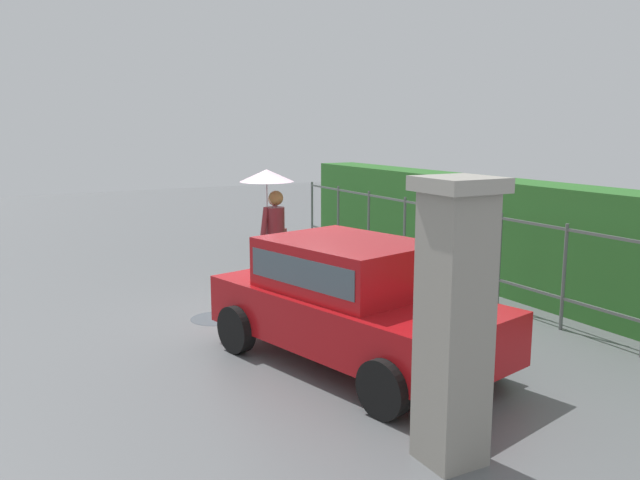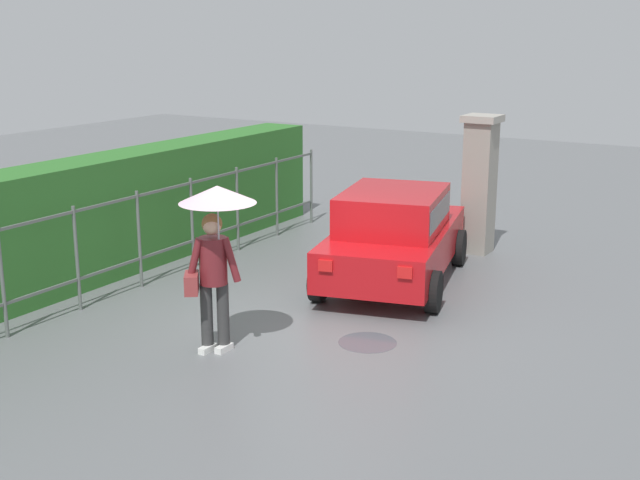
% 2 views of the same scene
% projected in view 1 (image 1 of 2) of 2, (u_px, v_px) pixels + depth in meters
% --- Properties ---
extents(ground_plane, '(40.00, 40.00, 0.00)m').
position_uv_depth(ground_plane, '(288.00, 311.00, 9.97)').
color(ground_plane, slate).
extents(car, '(3.98, 2.54, 1.48)m').
position_uv_depth(car, '(351.00, 297.00, 7.71)').
color(car, '#B71116').
rests_on(car, ground).
extents(pedestrian, '(0.92, 0.92, 2.09)m').
position_uv_depth(pedestrian, '(271.00, 203.00, 11.04)').
color(pedestrian, '#333333').
rests_on(pedestrian, ground).
extents(gate_pillar, '(0.60, 0.60, 2.42)m').
position_uv_depth(gate_pillar, '(454.00, 320.00, 5.32)').
color(gate_pillar, gray).
rests_on(gate_pillar, ground).
extents(fence_section, '(10.07, 0.05, 1.50)m').
position_uv_depth(fence_section, '(447.00, 243.00, 11.10)').
color(fence_section, '#59605B').
rests_on(fence_section, ground).
extents(hedge_row, '(11.02, 0.90, 1.90)m').
position_uv_depth(hedge_row, '(490.00, 232.00, 11.52)').
color(hedge_row, '#2D6B28').
rests_on(hedge_row, ground).
extents(puddle_near, '(0.75, 0.75, 0.00)m').
position_uv_depth(puddle_near, '(216.00, 318.00, 9.58)').
color(puddle_near, '#4C545B').
rests_on(puddle_near, ground).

